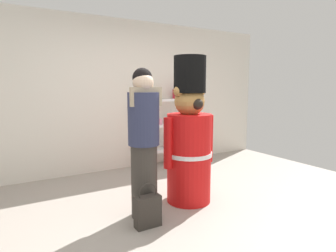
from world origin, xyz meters
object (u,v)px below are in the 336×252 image
(merchandise_shelf, at_px, (167,122))
(person_shopper, at_px, (144,141))
(teddy_bear_guard, at_px, (189,140))
(shopping_bag, at_px, (148,211))

(merchandise_shelf, bearing_deg, person_shopper, -126.69)
(merchandise_shelf, distance_m, teddy_bear_guard, 1.79)
(merchandise_shelf, height_order, person_shopper, person_shopper)
(teddy_bear_guard, height_order, shopping_bag, teddy_bear_guard)
(teddy_bear_guard, xyz_separation_m, shopping_bag, (-0.76, -0.36, -0.62))
(merchandise_shelf, relative_size, teddy_bear_guard, 0.85)
(merchandise_shelf, distance_m, shopping_bag, 2.55)
(merchandise_shelf, distance_m, person_shopper, 2.23)
(teddy_bear_guard, distance_m, shopping_bag, 1.04)
(merchandise_shelf, xyz_separation_m, teddy_bear_guard, (-0.65, -1.67, -0.01))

